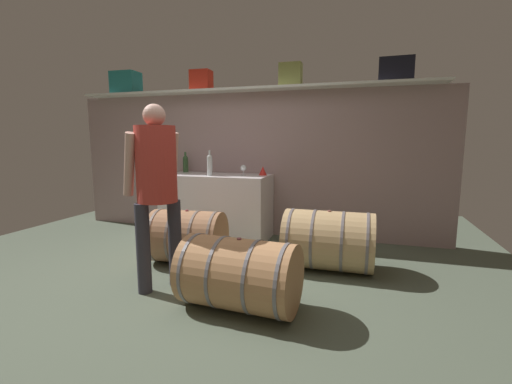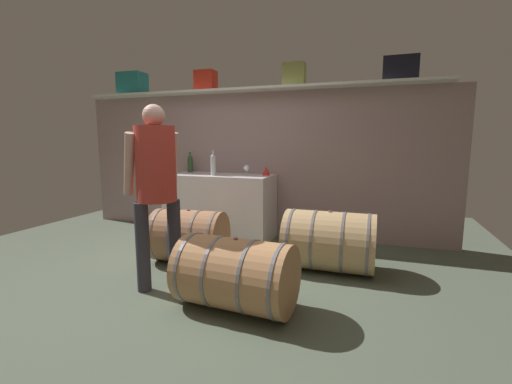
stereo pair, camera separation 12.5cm
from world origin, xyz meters
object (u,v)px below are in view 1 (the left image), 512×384
object	(u,v)px
wine_bottle_clear	(210,164)
wine_barrel_far	(328,240)
wine_bottle_green	(186,163)
toolcase_teal	(126,83)
work_cabinet	(217,206)
wine_barrel_near	(188,237)
toolcase_olive	(291,75)
wine_barrel_flank	(239,274)
red_funnel	(263,171)
winemaker_pouring	(156,178)
wine_glass	(243,168)
toolcase_black	(396,70)
toolcase_red	(201,81)

from	to	relation	value
wine_bottle_clear	wine_barrel_far	world-z (taller)	wine_bottle_clear
wine_bottle_green	toolcase_teal	bearing A→B (deg)	178.37
work_cabinet	wine_barrel_near	world-z (taller)	work_cabinet
toolcase_olive	wine_bottle_green	distance (m)	1.96
wine_barrel_near	wine_barrel_flank	distance (m)	1.25
wine_bottle_green	wine_barrel_near	size ratio (longest dim) A/B	0.36
red_funnel	winemaker_pouring	size ratio (longest dim) A/B	0.07
toolcase_olive	winemaker_pouring	xyz separation A→B (m)	(-0.79, -1.99, -1.18)
wine_glass	toolcase_olive	bearing A→B (deg)	23.71
toolcase_olive	winemaker_pouring	size ratio (longest dim) A/B	0.18
toolcase_teal	toolcase_olive	bearing A→B (deg)	-1.97
toolcase_olive	wine_bottle_clear	world-z (taller)	toolcase_olive
toolcase_black	wine_bottle_green	size ratio (longest dim) A/B	1.33
toolcase_red	red_funnel	distance (m)	1.58
toolcase_red	red_funnel	xyz separation A→B (m)	(0.95, -0.12, -1.25)
wine_barrel_far	wine_barrel_flank	xyz separation A→B (m)	(-0.60, -1.10, -0.02)
work_cabinet	red_funnel	xyz separation A→B (m)	(0.64, 0.12, 0.50)
wine_bottle_green	wine_bottle_clear	distance (m)	0.66
toolcase_red	wine_barrel_far	size ratio (longest dim) A/B	0.31
toolcase_red	work_cabinet	xyz separation A→B (m)	(0.31, -0.24, -1.76)
toolcase_black	winemaker_pouring	size ratio (longest dim) A/B	0.24
wine_bottle_clear	wine_barrel_near	size ratio (longest dim) A/B	0.41
toolcase_red	wine_bottle_green	distance (m)	1.21
toolcase_black	red_funnel	bearing A→B (deg)	-173.84
toolcase_olive	wine_barrel_far	size ratio (longest dim) A/B	0.32
toolcase_red	wine_barrel_flank	xyz separation A→B (m)	(1.33, -2.16, -1.91)
toolcase_teal	wine_barrel_far	bearing A→B (deg)	-20.24
wine_barrel_flank	winemaker_pouring	xyz separation A→B (m)	(-0.84, 0.17, 0.73)
toolcase_teal	toolcase_black	distance (m)	3.84
winemaker_pouring	toolcase_teal	bearing A→B (deg)	77.31
toolcase_olive	red_funnel	world-z (taller)	toolcase_olive
toolcase_black	wine_glass	size ratio (longest dim) A/B	2.77
toolcase_red	toolcase_olive	world-z (taller)	toolcase_olive
toolcase_olive	work_cabinet	xyz separation A→B (m)	(-0.98, -0.24, -1.77)
toolcase_red	winemaker_pouring	xyz separation A→B (m)	(0.50, -1.99, -1.17)
toolcase_red	work_cabinet	size ratio (longest dim) A/B	0.19
toolcase_red	red_funnel	world-z (taller)	toolcase_red
wine_bottle_clear	red_funnel	size ratio (longest dim) A/B	2.82
toolcase_teal	winemaker_pouring	distance (m)	2.91
wine_bottle_green	winemaker_pouring	xyz separation A→B (m)	(0.77, -1.96, 0.01)
toolcase_olive	wine_bottle_green	xyz separation A→B (m)	(-1.56, -0.03, -1.19)
toolcase_teal	work_cabinet	size ratio (longest dim) A/B	0.27
toolcase_black	wine_glass	distance (m)	2.24
work_cabinet	wine_barrel_near	xyz separation A→B (m)	(0.11, -1.06, -0.15)
toolcase_teal	red_funnel	size ratio (longest dim) A/B	3.28
toolcase_red	wine_barrel_far	xyz separation A→B (m)	(1.93, -1.05, -1.88)
winemaker_pouring	wine_barrel_flank	bearing A→B (deg)	-65.39
wine_glass	wine_barrel_flank	world-z (taller)	wine_glass
work_cabinet	wine_barrel_far	distance (m)	1.82
toolcase_olive	wine_barrel_flank	size ratio (longest dim) A/B	0.31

